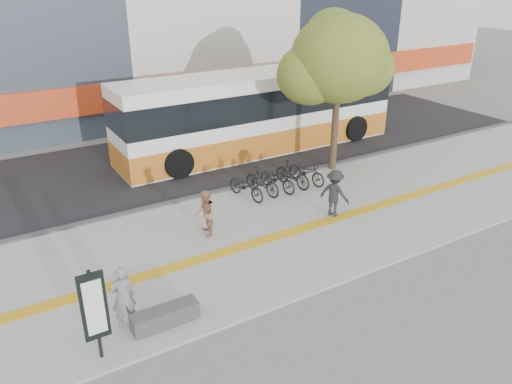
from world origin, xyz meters
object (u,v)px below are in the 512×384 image
bench (165,316)px  street_tree (337,60)px  signboard (94,308)px  bus (259,114)px  seated_woman (123,297)px  pedestrian_dark (335,193)px  pedestrian_tan (206,213)px

bench → street_tree: 12.23m
signboard → bench: bearing=10.8°
bus → bench: bearing=-131.4°
bus → seated_woman: (-9.34, -9.23, -0.84)m
seated_woman → bench: bearing=150.6°
pedestrian_dark → bus: bearing=-36.0°
pedestrian_dark → seated_woman: bearing=79.8°
street_tree → pedestrian_dark: (-2.73, -3.57, -3.62)m
bus → seated_woman: bearing=-135.3°
bench → seated_woman: seated_woman is taller
signboard → pedestrian_tan: (4.34, 3.74, -0.53)m
street_tree → bench: bearing=-148.4°
bus → pedestrian_dark: bearing=-101.6°
bench → pedestrian_tan: size_ratio=1.06×
bench → seated_woman: (-0.80, 0.47, 0.57)m
bus → signboard: bearing=-135.4°
bus → pedestrian_tan: bus is taller
seated_woman → pedestrian_dark: (7.85, 1.98, 0.02)m
bench → pedestrian_tan: bearing=51.4°
signboard → seated_woman: size_ratio=1.38×
pedestrian_dark → bench: bearing=84.8°
bus → pedestrian_dark: (-1.49, -7.25, -0.82)m
signboard → seated_woman: bearing=44.0°
bus → pedestrian_tan: size_ratio=8.77×
bench → pedestrian_dark: (7.05, 2.45, 0.59)m
seated_woman → pedestrian_dark: bearing=-164.9°
street_tree → pedestrian_tan: bearing=-159.8°
pedestrian_tan → pedestrian_dark: bearing=91.2°
bench → street_tree: bearing=31.6°
bus → street_tree: bearing=-71.3°
street_tree → bus: bearing=108.7°
bench → signboard: signboard is taller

